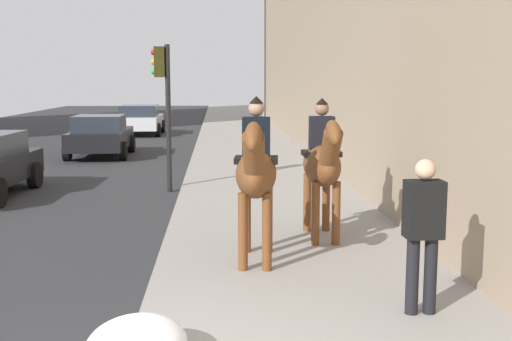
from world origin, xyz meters
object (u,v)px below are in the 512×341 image
Objects in this scene: mounted_horse_near at (256,171)px; car_far_lane at (100,135)px; mounted_horse_far at (323,163)px; pedestrian_greeting at (423,226)px; car_mid_lane at (140,119)px; traffic_light_near_curb at (164,93)px.

mounted_horse_near reaches higher than car_far_lane.
mounted_horse_far is at bearing 143.55° from mounted_horse_near.
pedestrian_greeting is (-2.04, -1.67, -0.31)m from mounted_horse_near.
mounted_horse_near is 1.36× the size of pedestrian_greeting.
car_mid_lane is at bearing 12.47° from pedestrian_greeting.
pedestrian_greeting is at bearing -166.17° from car_mid_lane.
traffic_light_near_curb reaches higher than mounted_horse_near.
traffic_light_near_curb is (-7.09, -2.81, 1.59)m from car_far_lane.
mounted_horse_far is 1.32× the size of pedestrian_greeting.
car_mid_lane is 16.00m from traffic_light_near_curb.
mounted_horse_near is at bearing -162.29° from car_far_lane.
mounted_horse_near is 6.64m from traffic_light_near_curb.
mounted_horse_near reaches higher than car_mid_lane.
mounted_horse_near is 0.60× the size of car_mid_lane.
traffic_light_near_curb is (6.33, 1.77, 0.92)m from mounted_horse_near.
pedestrian_greeting is 16.68m from car_far_lane.
mounted_horse_near is 14.20m from car_far_lane.
mounted_horse_far is 0.58× the size of car_far_lane.
car_far_lane is (12.17, 5.70, -0.61)m from mounted_horse_far.
traffic_light_near_curb is at bearing -150.37° from mounted_horse_far.
traffic_light_near_curb reaches higher than pedestrian_greeting.
pedestrian_greeting is 0.44× the size of car_mid_lane.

